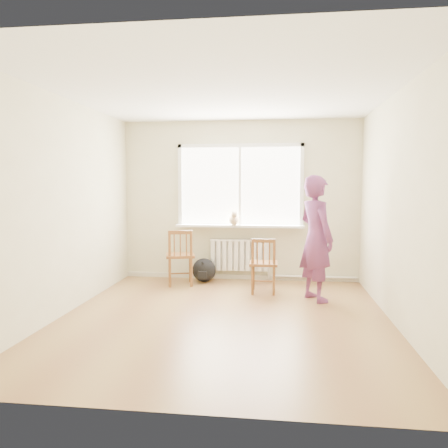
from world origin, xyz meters
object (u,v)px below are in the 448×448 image
(chair_right, at_px, (263,265))
(person, at_px, (316,238))
(chair_left, at_px, (180,257))
(backpack, at_px, (204,270))
(cat, at_px, (234,219))

(chair_right, distance_m, person, 0.92)
(chair_left, bearing_deg, chair_right, 150.43)
(chair_left, xyz_separation_m, backpack, (0.34, 0.30, -0.26))
(chair_left, distance_m, cat, 1.10)
(chair_left, distance_m, backpack, 0.52)
(chair_right, bearing_deg, person, 157.75)
(chair_left, height_order, backpack, chair_left)
(chair_left, xyz_separation_m, cat, (0.83, 0.40, 0.59))
(chair_left, bearing_deg, cat, -169.29)
(chair_right, distance_m, backpack, 1.22)
(backpack, bearing_deg, person, -28.28)
(chair_left, relative_size, backpack, 2.28)
(cat, bearing_deg, person, -47.51)
(chair_left, bearing_deg, person, 147.80)
(chair_right, xyz_separation_m, backpack, (-1.01, 0.65, -0.22))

